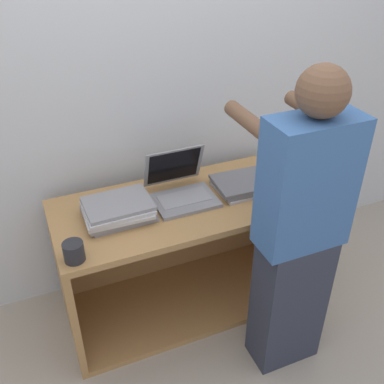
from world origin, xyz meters
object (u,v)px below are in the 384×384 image
object	(u,v)px
laptop_open	(181,189)
laptop_stack_right	(245,184)
person	(298,236)
mug	(74,252)
laptop_stack_left	(118,210)

from	to	relation	value
laptop_open	laptop_stack_right	xyz separation A→B (m)	(0.36, -0.05, -0.02)
laptop_stack_right	person	distance (m)	0.54
person	mug	size ratio (longest dim) A/B	16.96
laptop_stack_right	mug	xyz separation A→B (m)	(-0.99, -0.24, 0.02)
laptop_stack_left	mug	size ratio (longest dim) A/B	3.79
laptop_stack_left	person	xyz separation A→B (m)	(0.70, -0.54, 0.02)
laptop_stack_left	mug	distance (m)	0.36
laptop_open	mug	distance (m)	0.69
laptop_stack_left	laptop_stack_right	xyz separation A→B (m)	(0.73, -0.00, -0.02)
mug	laptop_open	bearing A→B (deg)	24.93
laptop_stack_left	person	distance (m)	0.89
laptop_stack_right	mug	world-z (taller)	mug
laptop_stack_right	person	size ratio (longest dim) A/B	0.22
laptop_open	person	size ratio (longest dim) A/B	0.21
laptop_stack_right	laptop_stack_left	bearing A→B (deg)	179.99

